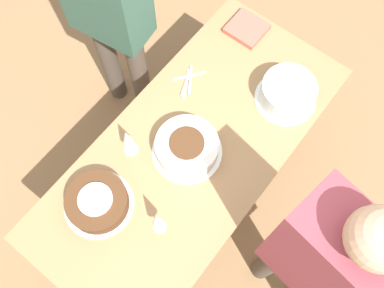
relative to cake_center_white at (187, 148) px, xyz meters
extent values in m
plane|color=#8E6B47|center=(-0.03, 0.01, -0.78)|extent=(12.00, 12.00, 0.00)
cube|color=#9E754C|center=(-0.03, 0.01, -0.07)|extent=(1.68, 0.77, 0.03)
cylinder|color=brown|center=(-0.79, -0.30, -0.43)|extent=(0.07, 0.07, 0.70)
cylinder|color=brown|center=(0.74, -0.30, -0.43)|extent=(0.07, 0.07, 0.70)
cylinder|color=brown|center=(-0.79, 0.32, -0.43)|extent=(0.07, 0.07, 0.70)
cylinder|color=white|center=(0.00, 0.00, -0.05)|extent=(0.33, 0.33, 0.01)
cylinder|color=white|center=(0.00, 0.00, 0.00)|extent=(0.29, 0.29, 0.09)
cylinder|color=#4C2D19|center=(0.00, 0.00, 0.06)|extent=(0.16, 0.16, 0.01)
cylinder|color=white|center=(0.44, -0.15, -0.05)|extent=(0.31, 0.31, 0.01)
cylinder|color=#4C2D19|center=(0.44, -0.15, -0.01)|extent=(0.27, 0.27, 0.08)
cylinder|color=white|center=(0.44, -0.15, 0.04)|extent=(0.15, 0.15, 0.01)
cylinder|color=white|center=(-0.52, 0.21, -0.05)|extent=(0.30, 0.30, 0.01)
cylinder|color=silver|center=(-0.52, 0.21, 0.01)|extent=(0.26, 0.26, 0.12)
cylinder|color=silver|center=(0.35, 0.13, -0.05)|extent=(0.06, 0.06, 0.00)
cylinder|color=silver|center=(0.35, 0.13, 0.00)|extent=(0.01, 0.01, 0.10)
cone|color=silver|center=(0.35, 0.13, 0.11)|extent=(0.05, 0.05, 0.12)
cylinder|color=silver|center=(0.16, -0.21, -0.05)|extent=(0.07, 0.07, 0.00)
cylinder|color=silver|center=(0.16, -0.21, 0.00)|extent=(0.01, 0.01, 0.09)
cone|color=silver|center=(0.16, -0.21, 0.10)|extent=(0.05, 0.05, 0.11)
cube|color=silver|center=(-0.33, -0.24, -0.05)|extent=(0.14, 0.11, 0.00)
cube|color=silver|center=(-0.28, -0.23, -0.05)|extent=(0.15, 0.09, 0.00)
cube|color=silver|center=(-0.31, -0.23, -0.04)|extent=(0.15, 0.11, 0.00)
cube|color=silver|center=(-0.29, -0.23, -0.04)|extent=(0.16, 0.07, 0.00)
cube|color=#B75B4C|center=(-0.74, -0.18, -0.04)|extent=(0.18, 0.19, 0.03)
cylinder|color=#4C4238|center=(-0.28, -0.83, -0.39)|extent=(0.11, 0.11, 0.78)
cylinder|color=#4C4238|center=(-0.31, -0.61, -0.39)|extent=(0.11, 0.11, 0.78)
cylinder|color=#4C4238|center=(0.10, 0.62, -0.40)|extent=(0.11, 0.11, 0.77)
cube|color=brown|center=(0.12, 0.73, 0.31)|extent=(0.28, 0.43, 0.64)
sphere|color=tan|center=(0.12, 0.73, 0.73)|extent=(0.18, 0.18, 0.18)
camera|label=1|loc=(0.56, 0.47, 1.83)|focal=40.00mm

